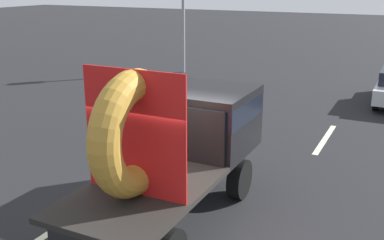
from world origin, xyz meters
TOP-DOWN VIEW (x-y plane):
  - ground_plane at (0.00, 0.00)m, footprint 120.00×120.00m
  - flatbed_truck at (0.31, 0.55)m, footprint 2.02×5.08m
  - traffic_light at (-6.37, 13.44)m, footprint 0.42×0.36m
  - lane_dash_left_far at (-1.49, 5.62)m, footprint 0.16×2.32m
  - lane_dash_right_far at (2.10, 6.23)m, footprint 0.16×2.85m

SIDE VIEW (x-z plane):
  - ground_plane at x=0.00m, z-range 0.00..0.00m
  - lane_dash_left_far at x=-1.49m, z-range 0.00..0.01m
  - lane_dash_right_far at x=2.10m, z-range 0.00..0.01m
  - flatbed_truck at x=0.31m, z-range -0.03..3.18m
  - traffic_light at x=-6.37m, z-range 0.85..6.29m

